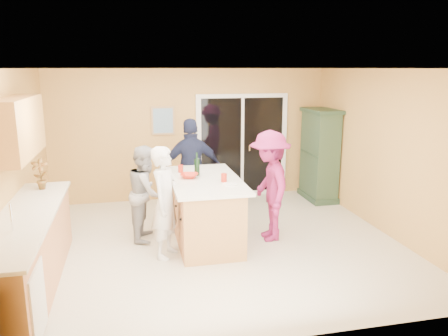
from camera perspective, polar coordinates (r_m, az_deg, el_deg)
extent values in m
plane|color=beige|center=(6.73, -1.08, -9.83)|extent=(5.50, 5.50, 0.00)
cube|color=white|center=(6.21, -1.18, 12.88)|extent=(5.50, 5.00, 0.10)
cube|color=#F2BF63|center=(8.77, -4.33, 4.35)|extent=(5.50, 0.10, 2.60)
cube|color=#F2BF63|center=(4.01, 5.92, -6.18)|extent=(5.50, 0.10, 2.60)
cube|color=#F2BF63|center=(6.42, -25.98, -0.14)|extent=(0.10, 5.00, 2.60)
cube|color=#F2BF63|center=(7.38, 20.32, 1.94)|extent=(0.10, 5.00, 2.60)
cube|color=#C0794A|center=(5.76, -24.24, -10.27)|extent=(0.60, 3.00, 0.90)
cube|color=silver|center=(4.81, -26.72, -15.88)|extent=(0.62, 0.60, 0.72)
cube|color=silver|center=(5.59, -24.53, -5.83)|extent=(0.65, 3.05, 0.04)
cylinder|color=silver|center=(5.08, -26.01, -5.79)|extent=(0.02, 0.02, 0.30)
cube|color=#C0794A|center=(6.09, -25.34, 4.80)|extent=(0.35, 1.60, 0.75)
cube|color=white|center=(8.99, 2.37, 2.97)|extent=(1.90, 0.05, 2.10)
cube|color=black|center=(8.97, 2.39, 2.95)|extent=(1.70, 0.03, 1.94)
cube|color=white|center=(8.97, 2.40, 2.95)|extent=(0.06, 0.04, 1.94)
cube|color=silver|center=(9.01, 3.34, 2.66)|extent=(0.02, 0.03, 0.12)
cube|color=#A78053|center=(8.65, -7.98, 6.15)|extent=(0.46, 0.03, 0.56)
cube|color=#538CAD|center=(8.64, -7.97, 6.14)|extent=(0.38, 0.02, 0.48)
cube|color=#C0794A|center=(6.66, -2.46, -5.71)|extent=(0.87, 1.68, 0.95)
cube|color=silver|center=(6.52, -2.50, -1.56)|extent=(1.03, 1.90, 0.04)
cube|color=black|center=(6.81, -2.42, -9.08)|extent=(0.78, 1.60, 0.11)
cube|color=#243A27|center=(9.13, 12.11, -3.59)|extent=(0.51, 0.96, 0.11)
cube|color=#2E442D|center=(8.93, 12.36, 1.64)|extent=(0.45, 0.90, 1.70)
cube|color=#243A27|center=(8.80, 12.64, 7.30)|extent=(0.52, 0.99, 0.07)
imported|color=silver|center=(6.11, -7.61, -4.48)|extent=(0.61, 0.69, 1.58)
imported|color=#9E9EA0|center=(6.82, -10.09, -3.19)|extent=(0.68, 0.80, 1.47)
imported|color=#192137|center=(7.60, -4.20, -0.18)|extent=(1.04, 0.44, 1.77)
imported|color=maroon|center=(6.70, 6.00, -2.35)|extent=(0.70, 1.13, 1.70)
imported|color=#AE2313|center=(6.56, -4.57, -1.02)|extent=(0.33, 0.33, 0.07)
imported|color=#A01910|center=(6.61, -22.88, -0.73)|extent=(0.24, 0.17, 0.44)
cylinder|color=#AE2313|center=(6.30, -0.01, -1.27)|extent=(0.10, 0.10, 0.12)
cylinder|color=#AE2313|center=(6.92, -5.69, -0.09)|extent=(0.11, 0.11, 0.12)
cylinder|color=black|center=(6.68, -3.55, 0.12)|extent=(0.08, 0.08, 0.26)
cylinder|color=black|center=(6.65, -3.57, 1.62)|extent=(0.03, 0.03, 0.10)
cylinder|color=silver|center=(6.16, 0.75, -2.14)|extent=(0.27, 0.27, 0.01)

